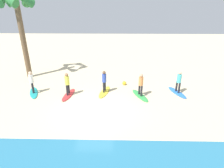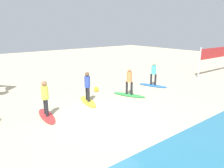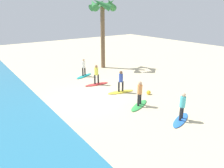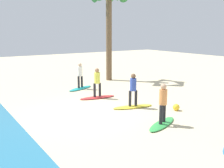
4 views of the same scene
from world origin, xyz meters
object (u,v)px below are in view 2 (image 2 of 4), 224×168
object	(u,v)px
surfboard_green	(129,95)
surfer_yellow	(87,84)
surfboard_blue	(153,85)
surfboard_yellow	(88,101)
beach_ball	(96,89)
surfer_blue	(154,72)
surfboard_red	(47,116)
surfer_red	(45,96)
surfer_green	(129,79)

from	to	relation	value
surfboard_green	surfer_yellow	distance (m)	2.87
surfboard_blue	surfer_yellow	distance (m)	5.58
surfboard_yellow	beach_ball	xyz separation A→B (m)	(-1.56, -1.44, 0.12)
surfer_blue	surfboard_yellow	xyz separation A→B (m)	(5.49, 0.04, -0.99)
surfboard_red	beach_ball	size ratio (longest dim) A/B	6.45
surfer_red	beach_ball	world-z (taller)	surfer_red
surfboard_blue	surfboard_green	bearing A→B (deg)	-98.04
surfboard_blue	beach_ball	xyz separation A→B (m)	(3.94, -1.40, 0.12)
surfer_yellow	surfboard_red	size ratio (longest dim) A/B	0.78
surfboard_green	surfer_red	world-z (taller)	surfer_red
surfboard_green	surfer_red	bearing A→B (deg)	-112.72
surfer_green	beach_ball	xyz separation A→B (m)	(1.08, -1.98, -0.87)
surfer_blue	surfer_yellow	size ratio (longest dim) A/B	1.00
surfer_green	surfboard_red	distance (m)	5.35
surfer_green	beach_ball	bearing A→B (deg)	-61.35
surfer_blue	surfboard_green	bearing A→B (deg)	11.36
surfer_green	surfer_red	size ratio (longest dim) A/B	1.00
surfboard_blue	surfboard_green	size ratio (longest dim) A/B	1.00
surfer_blue	surfboard_yellow	size ratio (longest dim) A/B	0.78
surfer_blue	surfer_red	size ratio (longest dim) A/B	1.00
surfer_green	surfboard_red	bearing A→B (deg)	-0.06
surfboard_blue	surfer_yellow	xyz separation A→B (m)	(5.49, 0.04, 0.99)
surfboard_blue	surfer_red	distance (m)	8.19
surfboard_red	surfer_red	world-z (taller)	surfer_red
surfboard_green	surfboard_yellow	bearing A→B (deg)	-124.16
surfboard_green	surfer_green	distance (m)	0.99
surfer_blue	surfer_red	bearing A→B (deg)	4.01
surfboard_blue	beach_ball	bearing A→B (deg)	-129.00
surfboard_yellow	surfboard_red	distance (m)	2.67
surfboard_blue	surfboard_green	distance (m)	2.91
surfboard_red	surfer_red	xyz separation A→B (m)	(0.00, -0.00, 0.99)
surfer_yellow	beach_ball	bearing A→B (deg)	-137.23
surfer_green	surfboard_red	size ratio (longest dim) A/B	0.78
surfboard_yellow	surfer_yellow	size ratio (longest dim) A/B	1.28
surfboard_blue	surfboard_yellow	size ratio (longest dim) A/B	1.00
surfboard_blue	surfboard_red	size ratio (longest dim) A/B	1.00
surfboard_green	surfboard_red	bearing A→B (deg)	-112.72
surfboard_yellow	surfer_blue	bearing A→B (deg)	104.70
surfer_green	surfboard_yellow	size ratio (longest dim) A/B	0.78
surfer_green	beach_ball	world-z (taller)	surfer_green
surfboard_green	surfer_yellow	bearing A→B (deg)	-124.16
surfer_blue	surfer_red	xyz separation A→B (m)	(8.11, 0.57, 0.00)
surfboard_blue	surfboard_red	bearing A→B (deg)	-105.39
surfer_green	surfer_yellow	xyz separation A→B (m)	(2.64, -0.54, 0.00)
surfer_blue	surfboard_green	world-z (taller)	surfer_blue
surfboard_blue	surfboard_yellow	xyz separation A→B (m)	(5.49, 0.04, 0.00)
surfboard_red	beach_ball	world-z (taller)	beach_ball
surfer_green	surfboard_red	world-z (taller)	surfer_green
surfboard_red	surfer_blue	bearing A→B (deg)	102.46
surfer_green	surfer_red	world-z (taller)	same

